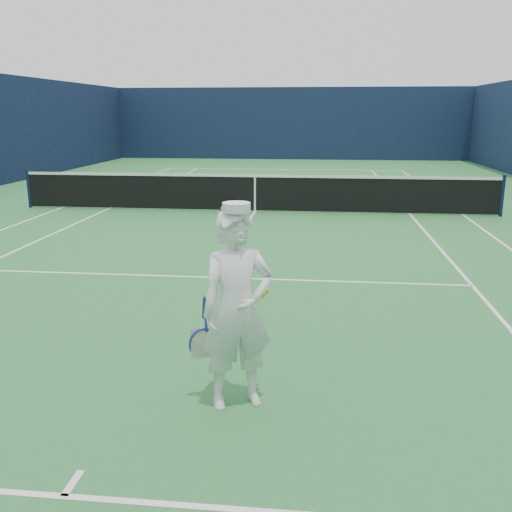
{
  "coord_description": "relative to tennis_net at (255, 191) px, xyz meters",
  "views": [
    {
      "loc": [
        1.72,
        -15.16,
        2.61
      ],
      "look_at": [
        1.02,
        -8.93,
        1.03
      ],
      "focal_mm": 40.0,
      "sensor_mm": 36.0,
      "label": 1
    }
  ],
  "objects": [
    {
      "name": "ground",
      "position": [
        0.0,
        0.0,
        -0.55
      ],
      "size": [
        80.0,
        80.0,
        0.0
      ],
      "primitive_type": "plane",
      "color": "#2A7035",
      "rests_on": "ground"
    },
    {
      "name": "court_markings",
      "position": [
        0.0,
        0.0,
        -0.55
      ],
      "size": [
        11.03,
        23.83,
        0.01
      ],
      "color": "white",
      "rests_on": "ground"
    },
    {
      "name": "windscreen_fence",
      "position": [
        0.0,
        0.0,
        1.45
      ],
      "size": [
        20.12,
        36.12,
        4.0
      ],
      "color": "#0E1934",
      "rests_on": "ground"
    },
    {
      "name": "tennis_net",
      "position": [
        0.0,
        0.0,
        0.0
      ],
      "size": [
        12.88,
        0.09,
        1.07
      ],
      "color": "#141E4C",
      "rests_on": "ground"
    },
    {
      "name": "tennis_player",
      "position": [
        1.02,
        -10.43,
        0.36
      ],
      "size": [
        0.88,
        0.66,
        1.87
      ],
      "rotation": [
        0.0,
        0.0,
        0.42
      ],
      "color": "white",
      "rests_on": "ground"
    }
  ]
}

